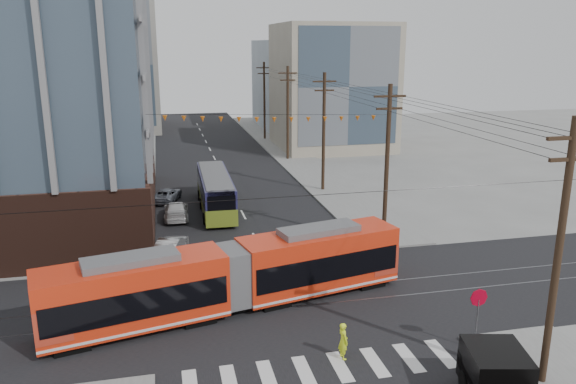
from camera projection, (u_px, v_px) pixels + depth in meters
ground at (305, 335)px, 26.88m from camera, size 160.00×160.00×0.00m
bg_bldg_nw_near at (69, 81)px, 69.91m from camera, size 18.00×16.00×18.00m
bg_bldg_ne_near at (332, 87)px, 73.50m from camera, size 14.00×14.00×16.00m
bg_bldg_nw_far at (107, 66)px, 89.14m from camera, size 16.00×18.00×20.00m
bg_bldg_ne_far at (307, 84)px, 93.03m from camera, size 16.00×16.00×14.00m
utility_pole_near at (558, 258)px, 21.65m from camera, size 0.30×0.30×11.00m
utility_pole_far at (264, 101)px, 80.06m from camera, size 0.30×0.30×11.00m
streetcar at (233, 277)px, 29.05m from camera, size 19.21×6.85×3.68m
city_bus at (215, 192)px, 46.67m from camera, size 2.61×11.20×3.16m
parked_car_silver at (171, 247)px, 36.56m from camera, size 2.57×4.33×1.35m
parked_car_white at (176, 210)px, 44.62m from camera, size 2.02×4.66×1.34m
parked_car_grey at (166, 195)px, 49.48m from camera, size 3.10×4.65×1.19m
pedestrian at (343, 341)px, 24.70m from camera, size 0.50×0.68×1.71m
stop_sign at (477, 321)px, 25.29m from camera, size 0.86×0.86×2.79m
jersey_barrier at (369, 229)px, 41.09m from camera, size 2.10×3.79×0.75m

